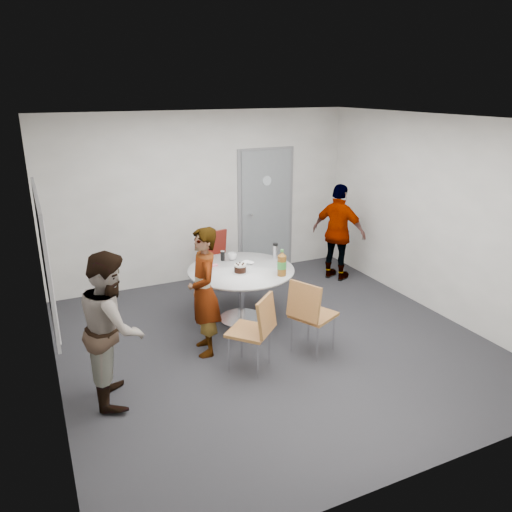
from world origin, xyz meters
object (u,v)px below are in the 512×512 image
chair_far (219,253)px  person_main (204,292)px  chair_near_right (309,310)px  person_right (339,233)px  whiteboard (45,255)px  person_left (113,327)px  door (266,211)px  table (244,275)px  chair_near_left (257,326)px

chair_far → person_main: 2.10m
chair_near_right → person_right: (1.70, 1.95, 0.22)m
chair_near_right → person_main: (-1.08, 0.58, 0.20)m
chair_far → whiteboard: bearing=25.9°
person_left → person_right: 4.32m
whiteboard → person_right: size_ratio=1.20×
door → table: 2.12m
person_left → person_main: bearing=-58.0°
person_main → door: bearing=148.3°
whiteboard → chair_far: size_ratio=2.13×
person_main → chair_near_left: bearing=39.0°
chair_near_right → door: bearing=138.2°
person_main → person_left: size_ratio=0.99×
door → chair_near_left: bearing=-117.5°
whiteboard → person_main: 1.77m
door → chair_near_right: bearing=-106.2°
chair_near_left → chair_far: size_ratio=1.01×
whiteboard → table: bearing=12.9°
whiteboard → table: 2.59m
whiteboard → person_right: bearing=16.7°
whiteboard → chair_near_left: size_ratio=2.11×
whiteboard → person_right: whiteboard is taller
door → person_left: bearing=-137.3°
chair_far → person_main: bearing=54.5°
chair_near_right → table: bearing=169.4°
chair_near_right → person_left: 2.22m
person_main → person_right: person_right is taller
door → person_main: size_ratio=1.37×
table → chair_near_left: bearing=-107.2°
chair_near_right → chair_far: size_ratio=1.05×
door → chair_near_right: (-0.85, -2.91, -0.45)m
table → chair_near_right: table is taller
chair_near_left → person_left: (-1.50, 0.15, 0.24)m
table → chair_near_right: size_ratio=1.51×
chair_near_right → person_left: size_ratio=0.60×
chair_near_right → whiteboard: bearing=-128.6°
chair_far → person_main: (-0.90, -1.89, 0.23)m
whiteboard → chair_far: 3.25m
chair_near_left → chair_near_right: (0.70, 0.06, 0.02)m
chair_far → table: bearing=74.1°
whiteboard → chair_near_right: (2.71, -0.63, -0.88)m
chair_near_left → person_right: size_ratio=0.57×
person_main → whiteboard: bearing=-83.7°
person_left → person_right: size_ratio=0.99×
chair_near_left → person_main: (-0.38, 0.64, 0.22)m
chair_near_right → person_main: size_ratio=0.61×
chair_near_left → person_left: bearing=132.0°
person_left → whiteboard: bearing=52.5°
whiteboard → person_left: 0.99m
door → chair_near_right: size_ratio=2.27×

